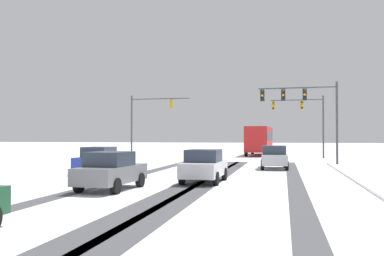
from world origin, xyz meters
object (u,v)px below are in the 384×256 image
(car_white_third, at_px, (204,166))
(car_blue_second, at_px, (100,160))
(car_silver_lead, at_px, (274,157))
(bus_oncoming, at_px, (260,139))
(traffic_signal_near_right, at_px, (305,104))
(traffic_signal_far_right, at_px, (305,114))
(car_grey_fourth, at_px, (111,171))
(traffic_signal_far_left, at_px, (147,115))

(car_white_third, bearing_deg, car_blue_second, 150.81)
(car_silver_lead, relative_size, bus_oncoming, 0.38)
(traffic_signal_near_right, xyz_separation_m, car_white_third, (-5.46, -14.25, -3.98))
(traffic_signal_near_right, bearing_deg, car_silver_lead, -117.51)
(traffic_signal_far_right, relative_size, traffic_signal_near_right, 1.00)
(traffic_signal_near_right, height_order, car_grey_fourth, traffic_signal_near_right)
(car_grey_fourth, bearing_deg, car_white_third, 48.65)
(car_silver_lead, bearing_deg, traffic_signal_far_right, 80.21)
(bus_oncoming, bearing_deg, traffic_signal_near_right, -76.09)
(traffic_signal_far_left, height_order, car_blue_second, traffic_signal_far_left)
(car_silver_lead, bearing_deg, car_grey_fourth, -115.51)
(traffic_signal_far_right, relative_size, car_blue_second, 1.56)
(traffic_signal_far_left, xyz_separation_m, car_silver_lead, (13.10, -12.19, -3.62))
(car_silver_lead, height_order, bus_oncoming, bus_oncoming)
(traffic_signal_near_right, bearing_deg, car_white_third, -110.97)
(car_grey_fourth, height_order, bus_oncoming, bus_oncoming)
(traffic_signal_near_right, bearing_deg, bus_oncoming, 103.91)
(car_silver_lead, distance_m, car_grey_fourth, 15.15)
(traffic_signal_near_right, xyz_separation_m, traffic_signal_far_left, (-15.37, 7.82, -0.35))
(traffic_signal_far_right, bearing_deg, traffic_signal_near_right, -92.62)
(traffic_signal_near_right, xyz_separation_m, car_silver_lead, (-2.28, -4.37, -3.98))
(car_white_third, relative_size, bus_oncoming, 0.37)
(traffic_signal_near_right, relative_size, car_silver_lead, 1.56)
(car_silver_lead, height_order, car_white_third, same)
(traffic_signal_far_left, xyz_separation_m, bus_oncoming, (10.90, 10.24, -2.45))
(traffic_signal_far_left, bearing_deg, car_blue_second, -81.68)
(car_silver_lead, xyz_separation_m, bus_oncoming, (-2.20, 22.43, 1.18))
(car_blue_second, distance_m, car_white_third, 8.33)
(traffic_signal_far_right, distance_m, car_silver_lead, 17.04)
(car_silver_lead, relative_size, car_grey_fourth, 0.99)
(traffic_signal_far_right, xyz_separation_m, traffic_signal_near_right, (-0.55, -12.00, 0.17))
(traffic_signal_far_right, distance_m, traffic_signal_near_right, 12.02)
(car_grey_fourth, bearing_deg, traffic_signal_far_right, 72.72)
(traffic_signal_far_right, bearing_deg, bus_oncoming, 129.66)
(car_silver_lead, xyz_separation_m, car_blue_second, (-10.46, -5.82, 0.00))
(traffic_signal_far_right, height_order, car_white_third, traffic_signal_far_right)
(bus_oncoming, bearing_deg, traffic_signal_far_left, -136.80)
(car_silver_lead, bearing_deg, traffic_signal_far_left, 137.05)
(traffic_signal_near_right, xyz_separation_m, bus_oncoming, (-4.47, 18.06, -2.80))
(traffic_signal_far_right, relative_size, car_grey_fourth, 1.55)
(traffic_signal_near_right, xyz_separation_m, car_grey_fourth, (-8.80, -18.04, -3.98))
(car_white_third, xyz_separation_m, bus_oncoming, (0.99, 32.31, 1.18))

